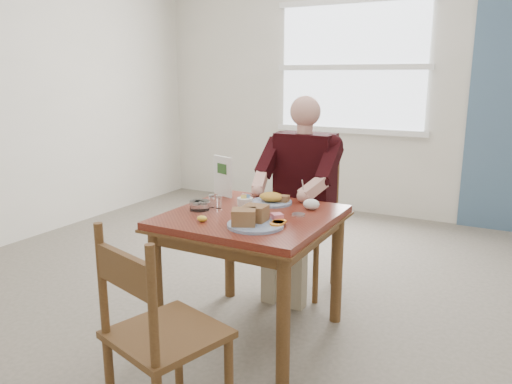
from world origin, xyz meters
The scene contains 16 objects.
floor centered at (0.00, 0.00, 0.00)m, with size 6.00×6.00×0.00m, color #605A4D.
wall_back centered at (0.00, 3.00, 1.40)m, with size 5.50×5.50×0.00m, color silver.
lemon_wedge centered at (-0.16, -0.27, 0.77)m, with size 0.06×0.04×0.03m, color yellow.
napkin centered at (0.27, 0.24, 0.78)m, with size 0.10×0.08×0.06m, color white.
metal_dish centered at (0.25, 0.09, 0.75)m, with size 0.08×0.08×0.01m, color silver.
window centered at (-0.40, 2.97, 1.60)m, with size 1.72×0.04×1.42m.
table centered at (0.00, 0.00, 0.64)m, with size 0.92×0.92×0.75m.
chair_far centered at (0.00, 0.80, 0.48)m, with size 0.42×0.42×0.95m.
chair_near centered at (0.09, -0.96, 0.48)m, with size 0.52×0.52×0.95m.
diner centered at (0.00, 0.71, 0.81)m, with size 0.53×0.56×1.39m.
near_plate centered at (0.13, -0.20, 0.79)m, with size 0.37×0.37×0.10m.
far_plate centered at (0.00, 0.26, 0.78)m, with size 0.28×0.28×0.07m.
caddy centered at (-0.12, 0.13, 0.78)m, with size 0.10×0.10×0.07m.
shakers centered at (-0.25, 0.01, 0.79)m, with size 0.08×0.05×0.08m.
creamer centered at (-0.30, -0.08, 0.78)m, with size 0.15×0.15×0.05m.
menu centered at (-0.37, 0.29, 0.88)m, with size 0.17×0.08×0.26m.
Camera 1 is at (1.32, -2.40, 1.52)m, focal length 35.00 mm.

